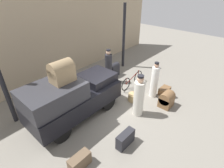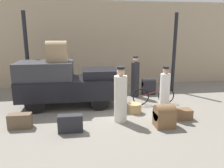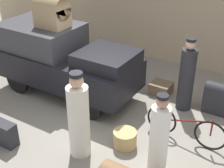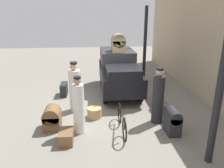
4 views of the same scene
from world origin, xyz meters
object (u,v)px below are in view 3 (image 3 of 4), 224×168
trunk_large_brown (2,132)px  trunk_on_truck_roof (52,12)px  suitcase_small_leather (217,97)px  suitcase_tan_flat (161,88)px  wicker_basket (125,139)px  porter_carrying_trunk (187,78)px  porter_with_bicycle (159,142)px  bicycle (185,127)px  truck (63,58)px  porter_standing_middle (79,119)px

trunk_large_brown → trunk_on_truck_roof: size_ratio=0.94×
suitcase_small_leather → suitcase_tan_flat: bearing=175.2°
wicker_basket → porter_carrying_trunk: size_ratio=0.27×
suitcase_small_leather → porter_with_bicycle: bearing=-96.7°
suitcase_small_leather → wicker_basket: bearing=-118.6°
porter_with_bicycle → trunk_large_brown: (-3.20, -0.81, -0.55)m
porter_carrying_trunk → suitcase_tan_flat: bearing=154.1°
porter_with_bicycle → suitcase_small_leather: size_ratio=2.27×
bicycle → trunk_on_truck_roof: bearing=174.8°
porter_carrying_trunk → suitcase_small_leather: 0.89m
bicycle → porter_carrying_trunk: (-0.47, 1.24, 0.50)m
bicycle → trunk_large_brown: 3.88m
trunk_large_brown → bicycle: bearing=32.7°
wicker_basket → suitcase_tan_flat: size_ratio=0.91×
truck → trunk_on_truck_roof: trunk_on_truck_roof is taller
trunk_large_brown → trunk_on_truck_roof: bearing=102.0°
bicycle → wicker_basket: bicycle is taller
porter_carrying_trunk → bicycle: bearing=-69.1°
bicycle → suitcase_small_leather: bearing=80.2°
truck → suitcase_tan_flat: (2.30, 1.27, -0.83)m
porter_standing_middle → bicycle: bearing=41.9°
porter_standing_middle → suitcase_tan_flat: (0.41, 3.11, -0.68)m
truck → porter_with_bicycle: size_ratio=2.16×
wicker_basket → trunk_large_brown: size_ratio=0.68×
truck → bicycle: bearing=-5.6°
trunk_on_truck_roof → porter_with_bicycle: bearing=-23.6°
trunk_large_brown → suitcase_tan_flat: bearing=61.5°
suitcase_tan_flat → truck: bearing=-151.1°
porter_with_bicycle → trunk_on_truck_roof: bearing=156.4°
porter_standing_middle → trunk_on_truck_roof: bearing=139.3°
wicker_basket → trunk_on_truck_roof: bearing=157.4°
porter_with_bicycle → porter_standing_middle: size_ratio=0.96×
wicker_basket → porter_with_bicycle: bearing=-26.6°
bicycle → trunk_on_truck_roof: 4.22m
truck → suitcase_small_leather: 4.02m
bicycle → suitcase_small_leather: 1.51m
suitcase_tan_flat → porter_standing_middle: bearing=-97.4°
bicycle → porter_with_bicycle: bearing=-93.0°
suitcase_small_leather → porter_standing_middle: bearing=-122.7°
porter_standing_middle → trunk_on_truck_roof: (-2.13, 1.83, 1.34)m
truck → porter_with_bicycle: bearing=-25.0°
suitcase_small_leather → truck: bearing=-163.3°
wicker_basket → porter_with_bicycle: size_ratio=0.28×
porter_standing_middle → suitcase_small_leather: 3.57m
bicycle → trunk_on_truck_roof: size_ratio=2.25×
bicycle → porter_standing_middle: bearing=-138.1°
porter_with_bicycle → trunk_large_brown: size_ratio=2.42×
bicycle → suitcase_small_leather: (0.26, 1.49, 0.06)m
truck → porter_carrying_trunk: 3.21m
truck → trunk_on_truck_roof: bearing=180.0°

